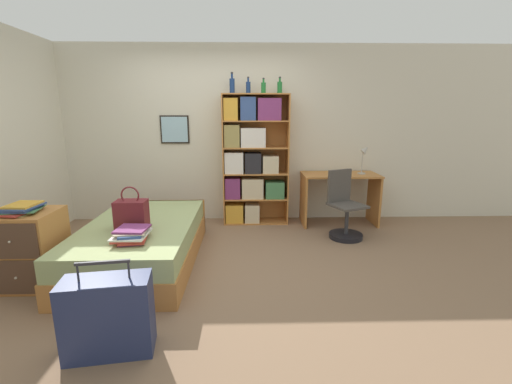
{
  "coord_description": "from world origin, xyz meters",
  "views": [
    {
      "loc": [
        0.46,
        -3.57,
        1.62
      ],
      "look_at": [
        0.56,
        0.2,
        0.75
      ],
      "focal_mm": 24.0,
      "sensor_mm": 36.0,
      "label": 1
    }
  ],
  "objects_px": {
    "book_stack_on_bed": "(132,234)",
    "bottle_clear": "(263,88)",
    "magazine_pile_on_dresser": "(22,208)",
    "desk_lamp": "(364,155)",
    "dresser": "(31,249)",
    "bottle_green": "(232,85)",
    "desk": "(339,190)",
    "desk_chair": "(344,216)",
    "bookcase": "(251,159)",
    "bottle_blue": "(280,87)",
    "suitcase": "(108,316)",
    "handbag": "(132,215)",
    "bottle_brown": "(248,87)",
    "bed": "(143,242)"
  },
  "relations": [
    {
      "from": "desk",
      "to": "desk_chair",
      "type": "relative_size",
      "value": 1.23
    },
    {
      "from": "bottle_brown",
      "to": "desk",
      "type": "xyz_separation_m",
      "value": [
        1.34,
        -0.14,
        -1.46
      ]
    },
    {
      "from": "handbag",
      "to": "magazine_pile_on_dresser",
      "type": "bearing_deg",
      "value": -163.83
    },
    {
      "from": "book_stack_on_bed",
      "to": "desk",
      "type": "distance_m",
      "value": 3.06
    },
    {
      "from": "handbag",
      "to": "suitcase",
      "type": "relative_size",
      "value": 0.66
    },
    {
      "from": "suitcase",
      "to": "desk_chair",
      "type": "distance_m",
      "value": 3.15
    },
    {
      "from": "magazine_pile_on_dresser",
      "to": "desk_lamp",
      "type": "height_order",
      "value": "desk_lamp"
    },
    {
      "from": "bottle_blue",
      "to": "bookcase",
      "type": "bearing_deg",
      "value": -176.4
    },
    {
      "from": "bookcase",
      "to": "desk",
      "type": "xyz_separation_m",
      "value": [
        1.31,
        -0.1,
        -0.44
      ]
    },
    {
      "from": "bed",
      "to": "bookcase",
      "type": "height_order",
      "value": "bookcase"
    },
    {
      "from": "bed",
      "to": "bottle_green",
      "type": "xyz_separation_m",
      "value": [
        0.96,
        1.42,
        1.77
      ]
    },
    {
      "from": "desk",
      "to": "bottle_green",
      "type": "bearing_deg",
      "value": 175.45
    },
    {
      "from": "magazine_pile_on_dresser",
      "to": "desk_chair",
      "type": "height_order",
      "value": "desk_chair"
    },
    {
      "from": "suitcase",
      "to": "desk",
      "type": "height_order",
      "value": "desk"
    },
    {
      "from": "bottle_clear",
      "to": "desk_chair",
      "type": "xyz_separation_m",
      "value": [
        1.05,
        -0.64,
        -1.68
      ]
    },
    {
      "from": "bottle_green",
      "to": "bottle_blue",
      "type": "height_order",
      "value": "bottle_green"
    },
    {
      "from": "suitcase",
      "to": "desk_lamp",
      "type": "bearing_deg",
      "value": 46.34
    },
    {
      "from": "dresser",
      "to": "bottle_green",
      "type": "xyz_separation_m",
      "value": [
        1.86,
        1.91,
        1.64
      ]
    },
    {
      "from": "bed",
      "to": "suitcase",
      "type": "distance_m",
      "value": 1.51
    },
    {
      "from": "dresser",
      "to": "desk",
      "type": "xyz_separation_m",
      "value": [
        3.43,
        1.78,
        0.16
      ]
    },
    {
      "from": "bottle_green",
      "to": "desk_chair",
      "type": "xyz_separation_m",
      "value": [
        1.49,
        -0.7,
        -1.71
      ]
    },
    {
      "from": "bottle_brown",
      "to": "bottle_clear",
      "type": "relative_size",
      "value": 1.1
    },
    {
      "from": "bottle_blue",
      "to": "desk_chair",
      "type": "height_order",
      "value": "bottle_blue"
    },
    {
      "from": "suitcase",
      "to": "desk",
      "type": "xyz_separation_m",
      "value": [
        2.31,
        2.79,
        0.24
      ]
    },
    {
      "from": "suitcase",
      "to": "desk_lamp",
      "type": "xyz_separation_m",
      "value": [
        2.64,
        2.77,
        0.76
      ]
    },
    {
      "from": "book_stack_on_bed",
      "to": "bottle_clear",
      "type": "height_order",
      "value": "bottle_clear"
    },
    {
      "from": "handbag",
      "to": "bookcase",
      "type": "relative_size",
      "value": 0.24
    },
    {
      "from": "bed",
      "to": "desk",
      "type": "distance_m",
      "value": 2.86
    },
    {
      "from": "desk",
      "to": "desk_chair",
      "type": "bearing_deg",
      "value": -97.29
    },
    {
      "from": "desk_lamp",
      "to": "desk_chair",
      "type": "xyz_separation_m",
      "value": [
        -0.41,
        -0.56,
        -0.75
      ]
    },
    {
      "from": "bed",
      "to": "bottle_brown",
      "type": "relative_size",
      "value": 8.65
    },
    {
      "from": "dresser",
      "to": "magazine_pile_on_dresser",
      "type": "xyz_separation_m",
      "value": [
        -0.01,
        -0.02,
        0.4
      ]
    },
    {
      "from": "bottle_clear",
      "to": "desk_lamp",
      "type": "distance_m",
      "value": 1.73
    },
    {
      "from": "magazine_pile_on_dresser",
      "to": "desk_lamp",
      "type": "xyz_separation_m",
      "value": [
        3.77,
        1.78,
        0.27
      ]
    },
    {
      "from": "bed",
      "to": "bottle_clear",
      "type": "xyz_separation_m",
      "value": [
        1.4,
        1.36,
        1.74
      ]
    },
    {
      "from": "dresser",
      "to": "desk",
      "type": "bearing_deg",
      "value": 27.45
    },
    {
      "from": "bottle_brown",
      "to": "bed",
      "type": "bearing_deg",
      "value": -129.46
    },
    {
      "from": "magazine_pile_on_dresser",
      "to": "bookcase",
      "type": "bearing_deg",
      "value": 41.66
    },
    {
      "from": "book_stack_on_bed",
      "to": "bottle_green",
      "type": "relative_size",
      "value": 1.35
    },
    {
      "from": "suitcase",
      "to": "bookcase",
      "type": "height_order",
      "value": "bookcase"
    },
    {
      "from": "handbag",
      "to": "bottle_clear",
      "type": "distance_m",
      "value": 2.52
    },
    {
      "from": "desk",
      "to": "bottle_blue",
      "type": "bearing_deg",
      "value": 172.03
    },
    {
      "from": "bookcase",
      "to": "suitcase",
      "type": "bearing_deg",
      "value": -109.22
    },
    {
      "from": "bed",
      "to": "bottle_clear",
      "type": "relative_size",
      "value": 9.55
    },
    {
      "from": "handbag",
      "to": "bottle_blue",
      "type": "relative_size",
      "value": 1.96
    },
    {
      "from": "suitcase",
      "to": "desk",
      "type": "distance_m",
      "value": 3.63
    },
    {
      "from": "bottle_clear",
      "to": "suitcase",
      "type": "bearing_deg",
      "value": -112.58
    },
    {
      "from": "desk_lamp",
      "to": "bottle_clear",
      "type": "bearing_deg",
      "value": 176.78
    },
    {
      "from": "suitcase",
      "to": "magazine_pile_on_dresser",
      "type": "xyz_separation_m",
      "value": [
        -1.13,
        0.99,
        0.49
      ]
    },
    {
      "from": "bed",
      "to": "dresser",
      "type": "height_order",
      "value": "dresser"
    }
  ]
}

